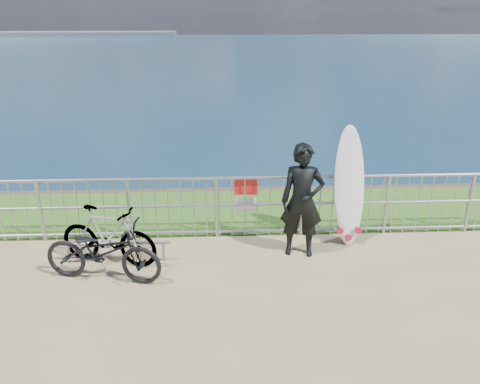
{
  "coord_description": "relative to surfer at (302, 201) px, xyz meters",
  "views": [
    {
      "loc": [
        -0.44,
        -5.86,
        3.77
      ],
      "look_at": [
        -0.11,
        1.2,
        1.0
      ],
      "focal_mm": 35.0,
      "sensor_mm": 36.0,
      "label": 1
    }
  ],
  "objects": [
    {
      "name": "grass_strip",
      "position": [
        -0.87,
        1.76,
        -0.92
      ],
      "size": [
        120.0,
        120.0,
        0.0
      ],
      "primitive_type": "plane",
      "color": "#295918",
      "rests_on": "ground"
    },
    {
      "name": "seascape",
      "position": [
        -44.62,
        146.55,
        -4.96
      ],
      "size": [
        260.0,
        260.0,
        5.0
      ],
      "color": "brown",
      "rests_on": "ground"
    },
    {
      "name": "railing",
      "position": [
        -0.85,
        0.67,
        -0.35
      ],
      "size": [
        10.06,
        0.1,
        1.13
      ],
      "color": "#999CA1",
      "rests_on": "ground"
    },
    {
      "name": "surfer",
      "position": [
        0.0,
        0.0,
        0.0
      ],
      "size": [
        0.74,
        0.55,
        1.86
      ],
      "primitive_type": "imported",
      "rotation": [
        0.0,
        0.0,
        -0.16
      ],
      "color": "black",
      "rests_on": "ground"
    },
    {
      "name": "surfboard",
      "position": [
        0.87,
        0.42,
        0.0
      ],
      "size": [
        0.58,
        0.53,
        2.03
      ],
      "color": "silver",
      "rests_on": "ground"
    },
    {
      "name": "bicycle_near",
      "position": [
        -3.03,
        -0.67,
        -0.46
      ],
      "size": [
        1.87,
        0.97,
        0.93
      ],
      "primitive_type": "imported",
      "rotation": [
        0.0,
        0.0,
        1.36
      ],
      "color": "black",
      "rests_on": "ground"
    },
    {
      "name": "bicycle_far",
      "position": [
        -3.06,
        -0.18,
        -0.45
      ],
      "size": [
        1.67,
        0.9,
        0.97
      ],
      "primitive_type": "imported",
      "rotation": [
        0.0,
        0.0,
        1.28
      ],
      "color": "black",
      "rests_on": "ground"
    },
    {
      "name": "bike_rack",
      "position": [
        -2.96,
        -0.15,
        -0.64
      ],
      "size": [
        1.69,
        0.05,
        0.35
      ],
      "color": "#999CA1",
      "rests_on": "ground"
    }
  ]
}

